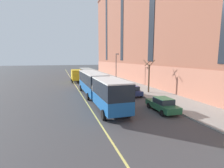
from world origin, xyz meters
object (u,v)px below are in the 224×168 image
object	(u,v)px
parked_car_champagne_7	(93,74)
parked_car_navy_0	(132,91)
parked_car_white_5	(106,79)
box_truck	(76,75)
parked_car_black_1	(98,76)
parked_car_green_4	(162,104)
street_lamp	(116,65)
parked_car_champagne_6	(117,84)
city_bus	(97,85)
street_tree_mid_block	(149,76)

from	to	relation	value
parked_car_champagne_7	parked_car_navy_0	bearing A→B (deg)	-90.15
parked_car_white_5	box_truck	bearing A→B (deg)	161.63
parked_car_white_5	box_truck	world-z (taller)	box_truck
parked_car_black_1	parked_car_green_4	bearing A→B (deg)	-90.19
parked_car_black_1	street_lamp	distance (m)	11.64
street_lamp	parked_car_champagne_6	bearing A→B (deg)	-108.03
parked_car_white_5	street_lamp	xyz separation A→B (m)	(1.70, -3.16, 3.48)
parked_car_champagne_6	street_lamp	size ratio (longest dim) A/B	0.65
parked_car_navy_0	parked_car_white_5	distance (m)	16.15
city_bus	street_tree_mid_block	world-z (taller)	street_tree_mid_block
parked_car_white_5	parked_car_green_4	bearing A→B (deg)	-90.36
parked_car_green_4	street_lamp	size ratio (longest dim) A/B	0.71
parked_car_white_5	parked_car_champagne_6	bearing A→B (deg)	-90.24
city_bus	parked_car_champagne_7	bearing A→B (deg)	80.05
parked_car_champagne_6	box_truck	bearing A→B (deg)	122.21
box_truck	parked_car_champagne_7	bearing A→B (deg)	63.59
parked_car_champagne_6	street_tree_mid_block	size ratio (longest dim) A/B	0.81
city_bus	parked_car_navy_0	size ratio (longest dim) A/B	4.42
parked_car_navy_0	parked_car_green_4	xyz separation A→B (m)	(-0.11, -8.46, 0.00)
city_bus	parked_car_white_5	xyz separation A→B (m)	(5.82, 17.32, -1.31)
parked_car_green_4	parked_car_champagne_7	bearing A→B (deg)	89.73
box_truck	city_bus	bearing A→B (deg)	-87.10
parked_car_navy_0	street_lamp	xyz separation A→B (m)	(1.75, 12.99, 3.48)
parked_car_green_4	parked_car_white_5	distance (m)	24.60
parked_car_black_1	street_lamp	world-z (taller)	street_lamp
street_tree_mid_block	street_lamp	xyz separation A→B (m)	(-1.72, 11.82, 1.39)
parked_car_navy_0	parked_car_champagne_6	distance (m)	7.66
parked_car_green_4	parked_car_champagne_6	bearing A→B (deg)	89.57
parked_car_champagne_7	street_tree_mid_block	distance (m)	31.27
city_bus	parked_car_black_1	size ratio (longest dim) A/B	4.26
parked_car_white_5	parked_car_champagne_7	size ratio (longest dim) A/B	0.99
parked_car_navy_0	street_tree_mid_block	world-z (taller)	street_tree_mid_block
parked_car_navy_0	parked_car_black_1	size ratio (longest dim) A/B	0.96
parked_car_champagne_7	parked_car_white_5	bearing A→B (deg)	-90.13
street_tree_mid_block	street_lamp	distance (m)	12.03
parked_car_black_1	parked_car_champagne_7	bearing A→B (deg)	89.42
box_truck	street_tree_mid_block	world-z (taller)	street_tree_mid_block
street_tree_mid_block	parked_car_champagne_7	bearing A→B (deg)	96.22
parked_car_white_5	box_truck	size ratio (longest dim) A/B	0.67
box_truck	street_lamp	distance (m)	10.40
street_lamp	parked_car_black_1	bearing A→B (deg)	99.04
box_truck	street_lamp	world-z (taller)	street_lamp
parked_car_green_4	city_bus	bearing A→B (deg)	127.83
parked_car_black_1	street_lamp	size ratio (longest dim) A/B	0.67
box_truck	parked_car_white_5	bearing A→B (deg)	-18.37
city_bus	street_lamp	xyz separation A→B (m)	(7.51, 14.16, 2.18)
city_bus	parked_car_navy_0	world-z (taller)	city_bus
parked_car_navy_0	box_truck	size ratio (longest dim) A/B	0.65
parked_car_champagne_6	parked_car_champagne_7	xyz separation A→B (m)	(0.07, 24.52, 0.00)
parked_car_black_1	parked_car_champagne_6	world-z (taller)	same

